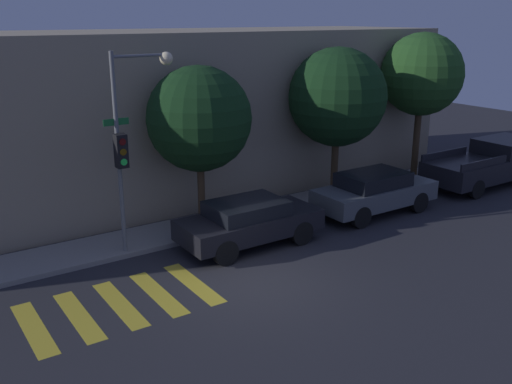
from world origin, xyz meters
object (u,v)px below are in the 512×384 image
(tree_near_corner, at_px, (199,119))
(tree_far_end, at_px, (422,75))
(sedan_near_corner, at_px, (249,221))
(sedan_middle, at_px, (374,191))
(tree_midblock, at_px, (337,97))
(traffic_light_pole, at_px, (131,129))
(pickup_truck, at_px, (488,163))

(tree_near_corner, relative_size, tree_far_end, 0.86)
(tree_near_corner, height_order, tree_far_end, tree_far_end)
(sedan_near_corner, height_order, sedan_middle, sedan_middle)
(tree_midblock, bearing_deg, traffic_light_pole, -173.30)
(traffic_light_pole, xyz_separation_m, sedan_near_corner, (2.92, -1.27, -2.82))
(sedan_near_corner, relative_size, tree_midblock, 0.77)
(pickup_truck, xyz_separation_m, tree_midblock, (-6.11, 2.23, 2.79))
(sedan_near_corner, distance_m, tree_far_end, 10.45)
(tree_midblock, bearing_deg, pickup_truck, -20.04)
(sedan_near_corner, bearing_deg, tree_midblock, 23.10)
(tree_midblock, bearing_deg, sedan_near_corner, -156.90)
(sedan_middle, relative_size, tree_midblock, 0.80)
(tree_near_corner, bearing_deg, sedan_middle, -22.40)
(sedan_middle, height_order, tree_far_end, tree_far_end)
(traffic_light_pole, height_order, tree_midblock, traffic_light_pole)
(traffic_light_pole, xyz_separation_m, tree_midblock, (8.15, 0.96, 0.12))
(sedan_near_corner, relative_size, sedan_middle, 0.96)
(traffic_light_pole, distance_m, pickup_truck, 14.56)
(sedan_near_corner, bearing_deg, tree_near_corner, 98.72)
(tree_midblock, relative_size, tree_far_end, 0.93)
(sedan_middle, relative_size, tree_near_corner, 0.86)
(tree_midblock, bearing_deg, tree_far_end, 0.00)
(sedan_middle, relative_size, tree_far_end, 0.75)
(traffic_light_pole, height_order, tree_far_end, tree_far_end)
(sedan_near_corner, distance_m, tree_near_corner, 3.52)
(tree_near_corner, bearing_deg, tree_midblock, -0.00)
(sedan_middle, xyz_separation_m, tree_near_corner, (-5.40, 2.23, 2.67))
(traffic_light_pole, distance_m, tree_near_corner, 2.76)
(traffic_light_pole, distance_m, sedan_middle, 8.55)
(tree_far_end, bearing_deg, traffic_light_pole, -175.63)
(pickup_truck, height_order, tree_far_end, tree_far_end)
(sedan_near_corner, xyz_separation_m, sedan_middle, (5.06, -0.00, 0.03))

